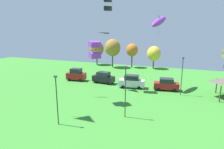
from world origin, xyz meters
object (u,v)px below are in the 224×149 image
treeline_tree_2 (132,50)px  treeline_tree_3 (154,54)px  parked_car_third_from_left (132,82)px  light_post_2 (57,97)px  treeline_tree_0 (97,49)px  parked_car_second_from_left (103,78)px  light_post_1 (125,89)px  kite_flying_4 (159,21)px  kite_flying_6 (95,50)px  treeline_tree_1 (113,48)px  kite_flying_2 (108,38)px  kite_flying_1 (108,4)px  parked_car_leftmost (76,75)px  parked_car_rightmost_in_row (166,84)px  light_post_3 (182,74)px

treeline_tree_2 → treeline_tree_3: 6.15m
parked_car_third_from_left → light_post_2: 17.96m
treeline_tree_0 → parked_car_second_from_left: bearing=-61.4°
light_post_1 → light_post_2: size_ratio=1.12×
kite_flying_4 → treeline_tree_2: (-9.58, 17.59, -7.25)m
parked_car_third_from_left → kite_flying_6: bearing=-117.5°
light_post_1 → parked_car_third_from_left: bearing=101.7°
treeline_tree_1 → kite_flying_2: bearing=-71.6°
kite_flying_1 → kite_flying_2: 5.79m
parked_car_second_from_left → treeline_tree_0: size_ratio=0.64×
parked_car_third_from_left → treeline_tree_2: treeline_tree_2 is taller
parked_car_leftmost → treeline_tree_0: treeline_tree_0 is taller
light_post_2 → light_post_1: bearing=34.9°
kite_flying_1 → parked_car_rightmost_in_row: (10.17, 2.98, -13.92)m
kite_flying_6 → parked_car_leftmost: 15.20m
kite_flying_6 → light_post_3: bearing=33.2°
parked_car_leftmost → treeline_tree_3: (13.31, 19.10, 2.87)m
treeline_tree_1 → parked_car_second_from_left: bearing=-75.6°
light_post_1 → light_post_3: (6.25, 11.52, -0.08)m
kite_flying_2 → kite_flying_6: 7.90m
light_post_3 → treeline_tree_1: size_ratio=0.81×
kite_flying_2 → parked_car_leftmost: size_ratio=0.53×
kite_flying_2 → treeline_tree_3: bearing=76.9°
parked_car_second_from_left → parked_car_rightmost_in_row: size_ratio=1.00×
kite_flying_1 → parked_car_third_from_left: (3.88, 2.24, -13.82)m
parked_car_rightmost_in_row → light_post_2: light_post_2 is taller
light_post_2 → treeline_tree_0: 39.19m
parked_car_third_from_left → light_post_3: (8.85, -1.10, 2.44)m
parked_car_leftmost → parked_car_second_from_left: size_ratio=0.91×
kite_flying_1 → light_post_3: kite_flying_1 is taller
kite_flying_1 → parked_car_second_from_left: 14.47m
treeline_tree_3 → treeline_tree_0: bearing=-179.4°
kite_flying_2 → treeline_tree_2: kite_flying_2 is taller
light_post_2 → parked_car_leftmost: bearing=114.8°
treeline_tree_0 → treeline_tree_1: treeline_tree_1 is taller
light_post_2 → treeline_tree_3: size_ratio=0.95×
parked_car_second_from_left → parked_car_rightmost_in_row: (12.57, -0.36, -0.05)m
kite_flying_4 → treeline_tree_3: (-3.51, 18.13, -8.05)m
parked_car_leftmost → treeline_tree_0: 19.67m
parked_car_leftmost → kite_flying_1: bearing=-27.1°
kite_flying_6 → parked_car_rightmost_in_row: bearing=45.7°
kite_flying_4 → treeline_tree_1: size_ratio=0.72×
parked_car_leftmost → treeline_tree_0: (-3.95, 18.93, 3.61)m
kite_flying_2 → parked_car_rightmost_in_row: size_ratio=0.48×
parked_car_leftmost → light_post_1: size_ratio=0.64×
kite_flying_2 → light_post_2: kite_flying_2 is taller
kite_flying_1 → kite_flying_6: 9.77m
light_post_2 → treeline_tree_1: size_ratio=0.74×
kite_flying_1 → parked_car_rightmost_in_row: size_ratio=1.11×
kite_flying_2 → parked_car_second_from_left: bearing=130.9°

